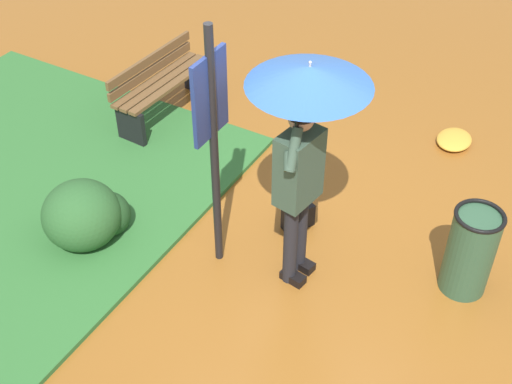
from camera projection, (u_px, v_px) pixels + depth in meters
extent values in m
plane|color=brown|center=(305.00, 270.00, 6.09)|extent=(18.00, 18.00, 0.00)
cylinder|color=black|center=(290.00, 244.00, 5.74)|extent=(0.12, 0.12, 0.86)
cylinder|color=black|center=(300.00, 231.00, 5.86)|extent=(0.12, 0.12, 0.86)
cube|color=black|center=(293.00, 277.00, 5.97)|extent=(0.14, 0.23, 0.08)
cube|color=black|center=(302.00, 264.00, 6.09)|extent=(0.14, 0.23, 0.08)
cube|color=#334738|center=(299.00, 168.00, 5.31)|extent=(0.41, 0.30, 0.64)
sphere|color=tan|center=(301.00, 118.00, 5.02)|extent=(0.20, 0.20, 0.20)
ellipsoid|color=black|center=(302.00, 115.00, 5.00)|extent=(0.20, 0.20, 0.15)
cylinder|color=#334738|center=(290.00, 162.00, 5.03)|extent=(0.18, 0.13, 0.18)
cylinder|color=#334738|center=(294.00, 150.00, 4.99)|extent=(0.24, 0.11, 0.33)
cube|color=black|center=(298.00, 127.00, 4.96)|extent=(0.07, 0.03, 0.14)
cylinder|color=#334738|center=(309.00, 132.00, 5.27)|extent=(0.11, 0.10, 0.09)
cylinder|color=#334738|center=(308.00, 123.00, 5.21)|extent=(0.10, 0.09, 0.23)
cylinder|color=#A5A5AD|center=(309.00, 87.00, 5.00)|extent=(0.02, 0.02, 0.41)
cone|color=#264C8C|center=(309.00, 76.00, 4.94)|extent=(0.96, 0.96, 0.16)
sphere|color=#A5A5AD|center=(310.00, 62.00, 4.87)|extent=(0.02, 0.02, 0.02)
cylinder|color=black|center=(214.00, 156.00, 5.48)|extent=(0.07, 0.07, 2.30)
cube|color=navy|center=(210.00, 97.00, 5.14)|extent=(0.44, 0.04, 0.70)
cube|color=silver|center=(208.00, 96.00, 5.14)|extent=(0.38, 0.01, 0.64)
cube|color=black|center=(298.00, 217.00, 6.46)|extent=(0.33, 0.27, 0.24)
torus|color=black|center=(299.00, 204.00, 6.35)|extent=(0.16, 0.10, 0.18)
cube|color=black|center=(131.00, 128.00, 7.41)|extent=(0.08, 0.36, 0.44)
cube|color=black|center=(197.00, 76.00, 8.26)|extent=(0.08, 0.36, 0.44)
cube|color=brown|center=(173.00, 85.00, 7.64)|extent=(1.40, 0.17, 0.04)
cube|color=brown|center=(164.00, 82.00, 7.68)|extent=(1.40, 0.17, 0.04)
cube|color=brown|center=(155.00, 79.00, 7.73)|extent=(1.40, 0.17, 0.04)
cube|color=brown|center=(151.00, 70.00, 7.68)|extent=(1.40, 0.11, 0.10)
cube|color=brown|center=(150.00, 59.00, 7.59)|extent=(1.40, 0.11, 0.10)
cylinder|color=#2D5138|center=(470.00, 253.00, 5.70)|extent=(0.40, 0.40, 0.80)
torus|color=black|center=(480.00, 216.00, 5.43)|extent=(0.42, 0.42, 0.04)
ellipsoid|color=#285628|center=(82.00, 215.00, 6.18)|extent=(0.71, 0.71, 0.64)
ellipsoid|color=#1E421E|center=(108.00, 214.00, 6.35)|extent=(0.43, 0.43, 0.43)
ellipsoid|color=gold|center=(454.00, 140.00, 7.53)|extent=(0.47, 0.37, 0.10)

